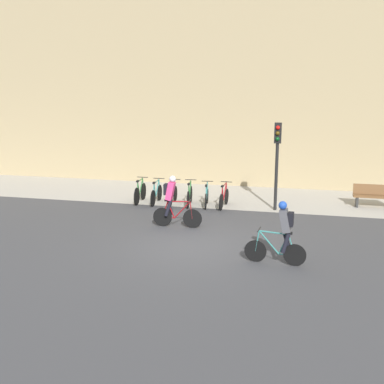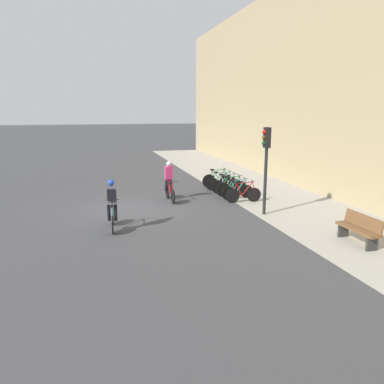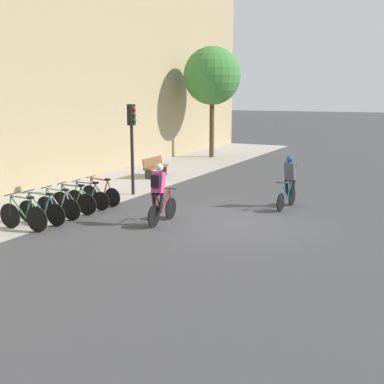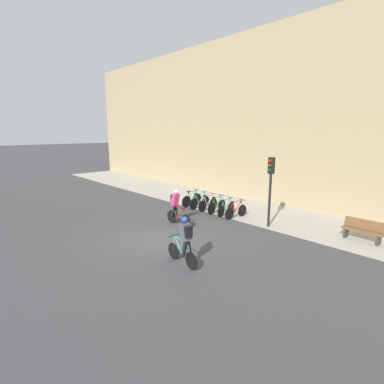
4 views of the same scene
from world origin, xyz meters
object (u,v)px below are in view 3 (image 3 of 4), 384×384
at_px(parked_bike_1, 42,211).
at_px(parked_bike_4, 88,198).
at_px(cyclist_pink, 159,192).
at_px(parked_bike_0, 23,216).
at_px(bench, 155,167).
at_px(parked_bike_5, 101,194).
at_px(traffic_light_pole, 132,132).
at_px(cyclist_grey, 289,179).
at_px(parked_bike_3, 74,201).
at_px(parked_bike_2, 58,206).

distance_m(parked_bike_1, parked_bike_4, 2.08).
bearing_deg(cyclist_pink, parked_bike_0, 125.94).
height_order(parked_bike_0, parked_bike_1, parked_bike_0).
xyz_separation_m(cyclist_pink, bench, (6.98, 4.36, -0.48)).
relative_size(parked_bike_5, bench, 1.02).
bearing_deg(traffic_light_pole, cyclist_grey, -84.73).
bearing_deg(parked_bike_3, cyclist_grey, -55.85).
distance_m(parked_bike_4, parked_bike_5, 0.69).
xyz_separation_m(parked_bike_0, parked_bike_4, (2.77, -0.00, -0.03)).
bearing_deg(cyclist_pink, parked_bike_4, 79.49).
bearing_deg(parked_bike_2, cyclist_pink, -74.90).
xyz_separation_m(parked_bike_1, parked_bike_4, (2.08, 0.00, -0.01)).
relative_size(parked_bike_3, parked_bike_5, 1.00).
bearing_deg(parked_bike_2, cyclist_grey, -51.38).
bearing_deg(cyclist_grey, parked_bike_3, 124.15).
distance_m(parked_bike_3, parked_bike_5, 1.38).
distance_m(cyclist_grey, bench, 7.78).
bearing_deg(bench, traffic_light_pole, -160.80).
bearing_deg(bench, parked_bike_2, -170.41).
distance_m(parked_bike_1, parked_bike_5, 2.77).
height_order(parked_bike_3, parked_bike_4, parked_bike_3).
relative_size(parked_bike_1, parked_bike_2, 1.06).
relative_size(parked_bike_4, parked_bike_5, 0.97).
bearing_deg(cyclist_grey, parked_bike_5, 113.65).
relative_size(parked_bike_2, parked_bike_4, 1.02).
bearing_deg(parked_bike_4, parked_bike_3, 179.91).
bearing_deg(parked_bike_3, parked_bike_2, -179.97).
bearing_deg(parked_bike_2, parked_bike_5, -0.02).
relative_size(parked_bike_3, traffic_light_pole, 0.49).
xyz_separation_m(parked_bike_0, parked_bike_1, (0.69, -0.00, -0.02)).
relative_size(cyclist_pink, cyclist_grey, 1.01).
bearing_deg(parked_bike_4, cyclist_pink, -100.51).
distance_m(parked_bike_0, bench, 9.28).
bearing_deg(parked_bike_1, parked_bike_5, 0.01).
bearing_deg(cyclist_pink, parked_bike_2, 105.10).
bearing_deg(parked_bike_5, cyclist_pink, -112.42).
relative_size(cyclist_pink, parked_bike_2, 1.10).
bearing_deg(bench, parked_bike_0, -171.84).
distance_m(parked_bike_0, traffic_light_pole, 5.77).
distance_m(parked_bike_3, parked_bike_4, 0.69).
height_order(cyclist_pink, parked_bike_4, cyclist_pink).
height_order(parked_bike_1, parked_bike_5, parked_bike_1).
bearing_deg(parked_bike_3, parked_bike_0, 179.99).
bearing_deg(parked_bike_5, parked_bike_2, 179.98).
height_order(parked_bike_0, traffic_light_pole, traffic_light_pole).
bearing_deg(parked_bike_1, traffic_light_pole, 0.21).
bearing_deg(parked_bike_5, parked_bike_3, 179.96).
xyz_separation_m(parked_bike_5, bench, (5.72, 1.32, 0.08)).
xyz_separation_m(traffic_light_pole, bench, (3.74, 1.30, -1.85)).
relative_size(cyclist_pink, parked_bike_5, 1.09).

